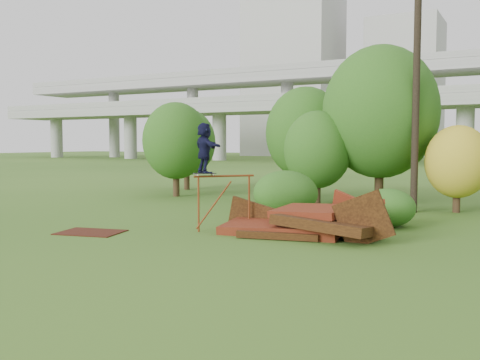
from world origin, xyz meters
The scene contains 18 objects.
ground centered at (0.00, 0.00, 0.00)m, with size 240.00×240.00×0.00m, color #2D5116.
scrap_pile centered at (1.27, 2.08, 0.34)m, with size 5.73×2.92×1.84m.
grind_rail centered at (-1.19, 1.67, 1.21)m, with size 1.37×1.52×1.77m.
skateboard centered at (-1.62, 1.20, 1.82)m, with size 0.62×0.66×0.07m.
skater centered at (-1.62, 1.20, 2.62)m, with size 1.45×0.46×1.57m, color black.
flat_plate centered at (-4.61, -0.70, 0.01)m, with size 1.90×1.36×0.03m, color #37150B.
tree_0 centered at (-8.81, 9.82, 2.88)m, with size 3.46×3.46×4.88m.
tree_1 centered at (-2.68, 12.38, 3.28)m, with size 4.02×4.02×5.60m.
tree_2 centered at (-0.95, 9.44, 2.48)m, with size 2.98×2.98×4.20m.
tree_3 centered at (1.41, 10.92, 4.13)m, with size 5.10×5.10×7.07m.
tree_4 centered at (4.77, 9.88, 2.03)m, with size 2.53×2.53×3.49m.
tree_6 centered at (-10.62, 13.45, 2.82)m, with size 3.44×3.44×4.80m.
shrub_left centered at (-0.88, 5.78, 0.87)m, with size 2.50×2.31×1.73m, color #194412.
shrub_right centered at (3.21, 4.89, 0.64)m, with size 1.80×1.65×1.28m, color #194412.
utility_pole centered at (3.25, 9.11, 5.49)m, with size 1.40×0.28×10.83m.
freeway_overpass centered at (0.00, 62.92, 10.32)m, with size 160.00×15.00×13.70m.
building_left centered at (-38.00, 95.00, 17.50)m, with size 18.00×16.00×35.00m, color #9E9E99.
building_right centered at (-16.00, 102.00, 14.00)m, with size 14.00×14.00×28.00m, color #9E9E99.
Camera 1 is at (7.28, -12.88, 2.78)m, focal length 40.00 mm.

